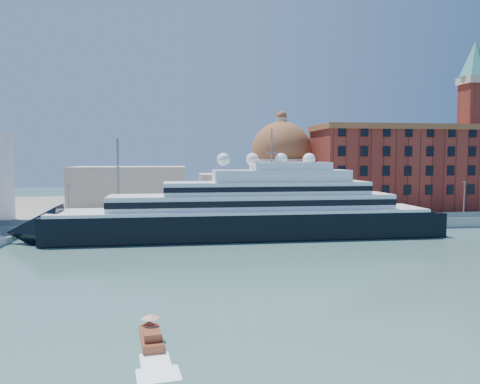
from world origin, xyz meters
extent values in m
plane|color=#325751|center=(0.00, 0.00, 0.00)|extent=(400.00, 400.00, 0.00)
cube|color=gray|center=(0.00, 34.00, 1.25)|extent=(180.00, 10.00, 2.50)
cube|color=slate|center=(0.00, 75.00, 1.00)|extent=(260.00, 72.00, 2.00)
cube|color=slate|center=(0.00, 29.50, 3.10)|extent=(180.00, 0.10, 1.20)
cube|color=black|center=(5.72, 23.00, 2.18)|extent=(77.20, 11.88, 6.43)
cone|color=black|center=(-34.86, 23.00, 2.18)|extent=(9.90, 11.88, 11.88)
cube|color=black|center=(44.33, 23.00, 1.98)|extent=(5.94, 10.89, 5.94)
cube|color=white|center=(5.72, 23.00, 5.64)|extent=(75.23, 12.08, 0.59)
cube|color=white|center=(7.70, 23.00, 7.42)|extent=(57.41, 9.90, 2.97)
cube|color=black|center=(7.70, 18.05, 7.42)|extent=(57.41, 0.15, 1.19)
cube|color=white|center=(10.67, 23.00, 10.19)|extent=(41.57, 8.91, 2.57)
cube|color=white|center=(13.64, 23.00, 12.67)|extent=(27.71, 7.92, 2.38)
cube|color=white|center=(15.62, 23.00, 14.65)|extent=(15.84, 6.93, 1.58)
cylinder|color=slate|center=(11.66, 23.00, 18.81)|extent=(0.30, 0.30, 6.93)
sphere|color=white|center=(1.77, 23.00, 16.03)|extent=(2.57, 2.57, 2.57)
sphere|color=white|center=(7.70, 23.00, 16.03)|extent=(2.57, 2.57, 2.57)
sphere|color=white|center=(13.64, 23.00, 16.03)|extent=(2.57, 2.57, 2.57)
sphere|color=white|center=(19.58, 23.00, 16.03)|extent=(2.57, 2.57, 2.57)
cube|color=brown|center=(-10.41, -29.60, 0.32)|extent=(2.50, 5.64, 0.91)
cube|color=brown|center=(-10.30, -30.50, 1.09)|extent=(1.73, 2.44, 0.73)
cylinder|color=slate|center=(-10.47, -29.15, 1.45)|extent=(0.05, 0.05, 1.45)
cone|color=red|center=(-10.47, -29.15, 2.27)|extent=(1.64, 1.64, 0.36)
cube|color=maroon|center=(52.00, 52.00, 13.00)|extent=(42.00, 18.00, 22.00)
cube|color=brown|center=(52.00, 52.00, 24.50)|extent=(43.00, 19.00, 1.50)
cube|color=maroon|center=(76.00, 52.00, 19.50)|extent=(6.00, 6.00, 35.00)
cube|color=beige|center=(76.00, 52.00, 38.00)|extent=(7.00, 7.00, 2.00)
cone|color=teal|center=(76.00, 52.00, 44.00)|extent=(8.40, 8.40, 10.00)
cylinder|color=beige|center=(22.00, 58.00, 9.00)|extent=(18.00, 18.00, 14.00)
sphere|color=brown|center=(22.00, 58.00, 18.00)|extent=(17.00, 17.00, 17.00)
cylinder|color=beige|center=(22.00, 58.00, 26.00)|extent=(3.00, 3.00, 3.00)
cube|color=beige|center=(8.00, 56.00, 7.00)|extent=(18.00, 14.00, 10.00)
cube|color=beige|center=(-20.00, 58.00, 8.00)|extent=(30.00, 16.00, 12.00)
cylinder|color=slate|center=(-30.00, 31.00, 6.50)|extent=(0.24, 0.24, 8.00)
cube|color=slate|center=(-30.00, 31.00, 10.60)|extent=(0.80, 0.30, 0.25)
cylinder|color=slate|center=(0.00, 31.00, 6.50)|extent=(0.24, 0.24, 8.00)
cube|color=slate|center=(0.00, 31.00, 10.60)|extent=(0.80, 0.30, 0.25)
cylinder|color=slate|center=(30.00, 31.00, 6.50)|extent=(0.24, 0.24, 8.00)
cube|color=slate|center=(30.00, 31.00, 10.60)|extent=(0.80, 0.30, 0.25)
cylinder|color=slate|center=(60.00, 31.00, 6.50)|extent=(0.24, 0.24, 8.00)
cube|color=slate|center=(60.00, 31.00, 10.60)|extent=(0.80, 0.30, 0.25)
cylinder|color=slate|center=(-20.00, 33.00, 11.50)|extent=(0.50, 0.50, 18.00)
camera|label=1|loc=(-8.40, -70.55, 16.34)|focal=35.00mm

